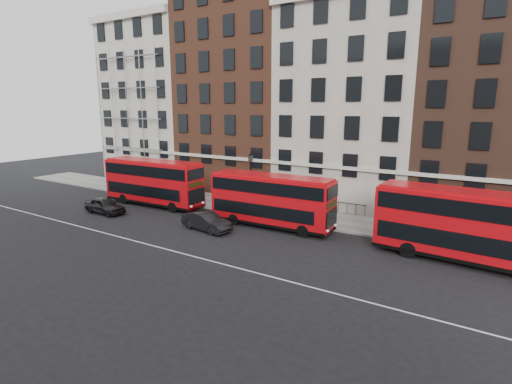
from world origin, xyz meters
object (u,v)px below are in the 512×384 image
Objects in this scene: bus_a at (153,181)px; bus_b at (271,199)px; car_rear at (105,206)px; car_front at (206,221)px; bus_c at (467,225)px.

bus_b is (13.15, 0.00, -0.11)m from bus_a.
bus_a is 5.00m from car_rear.
bus_b is 2.32× the size of car_front.
car_front is at bearing -165.53° from bus_c.
car_rear is at bearing 103.56° from car_front.
bus_a reaches higher than bus_b.
car_front is (-3.79, -3.41, -1.54)m from bus_b.
bus_c is (26.94, 0.00, 0.06)m from bus_a.
bus_c reaches higher than bus_a.
bus_b is at bearing -2.20° from bus_a.
bus_c is 28.86m from car_rear.
bus_a is 13.15m from bus_b.
bus_b reaches higher than car_front.
bus_a is at bearing 177.89° from bus_b.
bus_a is 2.44× the size of car_front.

